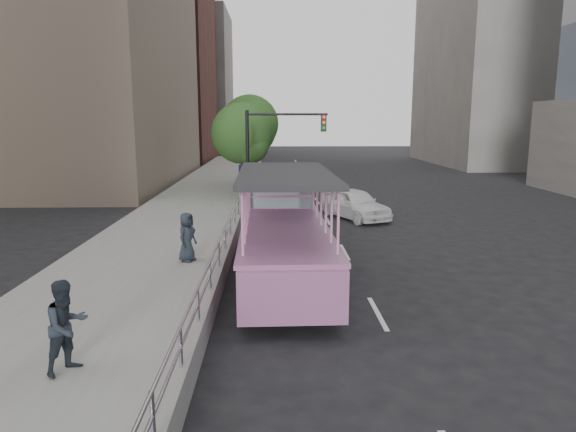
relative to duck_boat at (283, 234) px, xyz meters
name	(u,v)px	position (x,y,z in m)	size (l,w,h in m)	color
ground	(329,288)	(1.27, -1.52, -1.23)	(160.00, 160.00, 0.00)	black
sidewalk	(186,218)	(-4.48, 8.48, -1.08)	(5.50, 80.00, 0.30)	#999994
kerb_wall	(226,254)	(-1.85, 0.48, -0.75)	(0.24, 30.00, 0.36)	#9F9F9A
guardrail	(225,234)	(-1.85, 0.48, -0.09)	(0.07, 22.00, 0.71)	silver
duck_boat	(283,234)	(0.00, 0.00, 0.00)	(2.67, 10.02, 3.31)	black
car	(355,204)	(3.61, 8.84, -0.49)	(1.75, 4.34, 1.48)	silver
pedestrian_mid	(67,326)	(-3.96, -6.89, -0.08)	(0.82, 0.64, 1.69)	#262E38
pedestrian_far	(187,237)	(-3.04, 0.35, -0.14)	(0.77, 0.50, 1.57)	#262E38
parking_sign	(241,188)	(-1.73, 7.13, 0.50)	(0.26, 0.58, 2.75)	black
traffic_signal	(271,144)	(-0.43, 10.98, 2.27)	(4.20, 0.32, 5.20)	black
street_tree_near	(243,136)	(-2.03, 14.41, 2.59)	(3.52, 3.52, 5.72)	#382519
street_tree_far	(251,126)	(-1.83, 20.41, 3.08)	(3.97, 3.97, 6.45)	#382519
midrise_brick	(130,47)	(-16.73, 46.48, 11.77)	(18.00, 16.00, 26.00)	brown
midrise_stone_a	(536,10)	(27.27, 40.48, 14.77)	(20.00, 20.00, 32.00)	gray
midrise_stone_b	(175,83)	(-14.73, 62.48, 8.77)	(16.00, 14.00, 20.00)	gray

